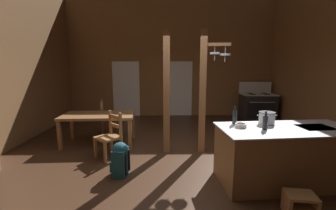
{
  "coord_description": "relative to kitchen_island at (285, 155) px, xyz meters",
  "views": [
    {
      "loc": [
        -0.23,
        -4.15,
        1.91
      ],
      "look_at": [
        -0.16,
        0.88,
        1.02
      ],
      "focal_mm": 24.06,
      "sensor_mm": 36.0,
      "label": 1
    }
  ],
  "objects": [
    {
      "name": "ground_plane",
      "position": [
        -1.73,
        0.72,
        -0.51
      ],
      "size": [
        8.33,
        9.49,
        0.1
      ],
      "primitive_type": "cube",
      "color": "#382316"
    },
    {
      "name": "wall_back",
      "position": [
        -1.73,
        5.13,
        1.68
      ],
      "size": [
        8.33,
        0.14,
        4.29
      ],
      "primitive_type": "cube",
      "color": "brown",
      "rests_on": "ground_plane"
    },
    {
      "name": "glazed_door_back_left",
      "position": [
        -3.42,
        5.06,
        0.56
      ],
      "size": [
        1.0,
        0.01,
        2.05
      ],
      "primitive_type": "cube",
      "color": "white",
      "rests_on": "ground_plane"
    },
    {
      "name": "glazed_panel_back_right",
      "position": [
        -1.35,
        5.06,
        0.56
      ],
      "size": [
        0.84,
        0.01,
        2.05
      ],
      "primitive_type": "cube",
      "color": "white",
      "rests_on": "ground_plane"
    },
    {
      "name": "kitchen_island",
      "position": [
        0.0,
        0.0,
        0.0
      ],
      "size": [
        2.23,
        1.14,
        0.93
      ],
      "color": "brown",
      "rests_on": "ground_plane"
    },
    {
      "name": "stove_range",
      "position": [
        1.28,
        4.28,
        0.02
      ],
      "size": [
        1.18,
        0.87,
        1.32
      ],
      "color": "black",
      "rests_on": "ground_plane"
    },
    {
      "name": "support_post_with_pot_rack",
      "position": [
        -1.11,
        1.38,
        0.96
      ],
      "size": [
        0.64,
        0.26,
        2.64
      ],
      "color": "brown",
      "rests_on": "ground_plane"
    },
    {
      "name": "support_post_center",
      "position": [
        -1.92,
        1.36,
        0.86
      ],
      "size": [
        0.14,
        0.14,
        2.64
      ],
      "color": "brown",
      "rests_on": "ground_plane"
    },
    {
      "name": "step_stool",
      "position": [
        -0.23,
        -0.85,
        -0.29
      ],
      "size": [
        0.4,
        0.33,
        0.3
      ],
      "color": "olive",
      "rests_on": "ground_plane"
    },
    {
      "name": "dining_table",
      "position": [
        -3.57,
        1.91,
        0.19
      ],
      "size": [
        1.74,
        0.97,
        0.74
      ],
      "color": "brown",
      "rests_on": "ground_plane"
    },
    {
      "name": "ladderback_chair_near_window",
      "position": [
        -3.57,
        2.71,
        -0.01
      ],
      "size": [
        0.53,
        0.53,
        0.95
      ],
      "color": "olive",
      "rests_on": "ground_plane"
    },
    {
      "name": "ladderback_chair_by_post",
      "position": [
        -3.1,
        1.09,
        -0.01
      ],
      "size": [
        0.62,
        0.62,
        0.95
      ],
      "color": "olive",
      "rests_on": "ground_plane"
    },
    {
      "name": "backpack",
      "position": [
        -2.74,
        0.28,
        -0.15
      ],
      "size": [
        0.33,
        0.34,
        0.6
      ],
      "color": "#194756",
      "rests_on": "ground_plane"
    },
    {
      "name": "stockpot_on_counter",
      "position": [
        -0.23,
        0.25,
        0.57
      ],
      "size": [
        0.34,
        0.27,
        0.2
      ],
      "color": "#B7BABF",
      "rests_on": "kitchen_island"
    },
    {
      "name": "mixing_bowl_on_counter",
      "position": [
        -0.74,
        0.04,
        0.5
      ],
      "size": [
        0.17,
        0.17,
        0.06
      ],
      "color": "silver",
      "rests_on": "kitchen_island"
    },
    {
      "name": "bottle_tall_on_counter",
      "position": [
        -0.41,
        -0.1,
        0.58
      ],
      "size": [
        0.07,
        0.07,
        0.29
      ],
      "color": "#1E2328",
      "rests_on": "kitchen_island"
    },
    {
      "name": "bottle_short_on_counter",
      "position": [
        -0.78,
        0.25,
        0.58
      ],
      "size": [
        0.07,
        0.07,
        0.3
      ],
      "color": "#1E2328",
      "rests_on": "kitchen_island"
    }
  ]
}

